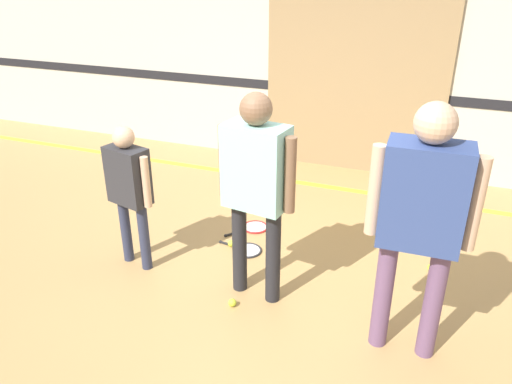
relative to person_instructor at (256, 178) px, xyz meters
The scene contains 12 objects.
ground_plane 1.08m from the person_instructor, 139.76° to the left, with size 16.00×16.00×0.00m, color tan.
wall_back 3.16m from the person_instructor, 92.16° to the left, with size 16.00×0.07×3.20m.
wall_panel 3.06m from the person_instructor, 87.07° to the left, with size 2.28×0.05×2.37m.
floor_stripe 2.57m from the person_instructor, 92.88° to the left, with size 14.40×0.10×0.01m.
person_instructor is the anchor object (origin of this frame).
person_student_left 1.22m from the person_instructor, behind, with size 0.49×0.29×1.33m.
person_student_right 1.24m from the person_instructor, 10.59° to the right, with size 0.70×0.29×1.83m.
racket_spare_on_floor 1.26m from the person_instructor, 119.01° to the left, with size 0.49×0.31×0.03m.
racket_second_spare 1.54m from the person_instructor, 112.33° to the left, with size 0.43×0.49×0.03m.
tennis_ball_near_instructor 1.07m from the person_instructor, 117.62° to the right, with size 0.07×0.07×0.07m, color #CCE038.
tennis_ball_by_spare_racket 1.30m from the person_instructor, 128.90° to the left, with size 0.07×0.07×0.07m, color #CCE038.
tennis_ball_stray_left 1.93m from the person_instructor, 32.86° to the left, with size 0.07×0.07×0.07m, color #CCE038.
Camera 1 is at (1.36, -3.34, 2.59)m, focal length 35.00 mm.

